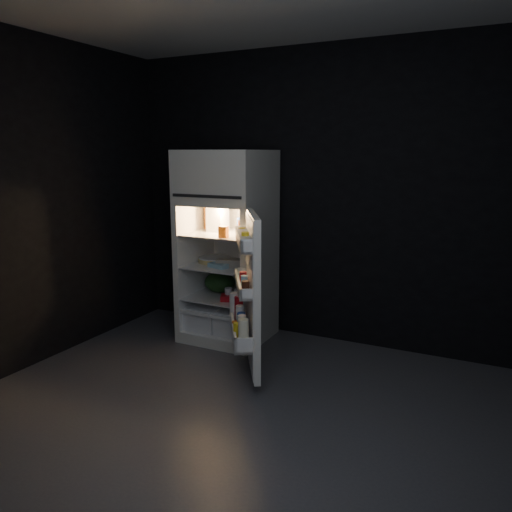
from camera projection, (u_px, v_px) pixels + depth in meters
The scene contains 18 objects.
floor at pixel (242, 420), 3.35m from camera, with size 4.00×3.40×0.00m, color #47474C.
wall_back at pixel (329, 198), 4.56m from camera, with size 4.00×0.00×2.70m, color black.
wall_left at pixel (18, 205), 3.94m from camera, with size 0.00×3.40×2.70m, color black.
refrigerator at pixel (228, 240), 4.68m from camera, with size 0.76×0.71×1.78m.
fridge_door at pixel (249, 294), 3.87m from camera, with size 0.54×0.71×1.22m.
milk_jug at pixel (218, 219), 4.69m from camera, with size 0.16×0.16×0.24m, color white.
mayo_jar at pixel (243, 225), 4.61m from camera, with size 0.12×0.12×0.14m, color #214BB4.
jam_jar at pixel (243, 227), 4.54m from camera, with size 0.09×0.09×0.13m, color black.
amber_bottle at pixel (208, 218), 4.84m from camera, with size 0.08×0.08×0.22m, color orange.
small_carton at pixel (224, 232), 4.36m from camera, with size 0.08×0.06×0.10m, color #C85F17.
egg_carton at pixel (232, 263), 4.58m from camera, with size 0.29×0.11×0.07m, color gray.
pie at pixel (215, 260), 4.78m from camera, with size 0.32×0.32×0.04m, color tan.
flat_package at pixel (218, 266), 4.55m from camera, with size 0.18×0.09×0.04m, color #7CABC0.
wrapped_pkg at pixel (250, 261), 4.72m from camera, with size 0.12×0.10×0.05m, color #F1ECC5.
produce_bag at pixel (220, 282), 4.83m from camera, with size 0.31×0.26×0.20m, color #193815.
yogurt_tray at pixel (234, 298), 4.58m from camera, with size 0.25×0.13×0.05m, color #A90E16.
small_can_red at pixel (245, 287), 4.85m from camera, with size 0.06×0.06×0.09m, color #A90E16.
small_can_silver at pixel (261, 290), 4.77m from camera, with size 0.07×0.07×0.09m, color #B8B7BC.
Camera 1 is at (1.44, -2.69, 1.76)m, focal length 35.00 mm.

